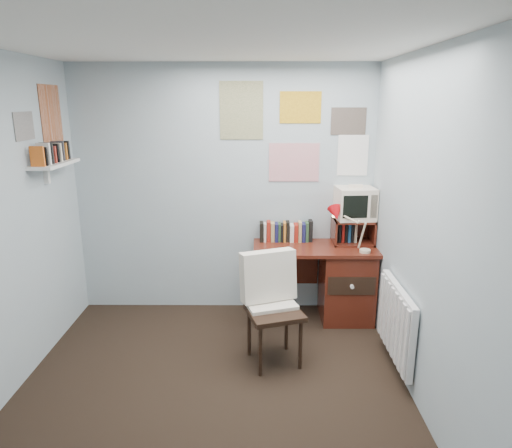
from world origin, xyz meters
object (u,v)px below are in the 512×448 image
at_px(desk_lamp, 366,233).
at_px(tv_riser, 353,231).
at_px(radiator, 396,322).
at_px(desk, 341,280).
at_px(desk_chair, 274,313).
at_px(crt_tv, 355,202).
at_px(wall_shelf, 55,164).

bearing_deg(desk_lamp, tv_riser, 120.44).
xyz_separation_m(desk_lamp, radiator, (0.11, -0.75, -0.53)).
relative_size(tv_riser, radiator, 0.50).
xyz_separation_m(desk, tv_riser, (0.12, 0.11, 0.48)).
bearing_deg(desk, tv_riser, 42.96).
xyz_separation_m(tv_riser, radiator, (0.17, -1.04, -0.47)).
bearing_deg(desk_chair, crt_tv, 32.33).
xyz_separation_m(desk_chair, tv_riser, (0.81, 0.94, 0.43)).
relative_size(desk, tv_riser, 3.00).
distance_m(desk_chair, wall_shelf, 2.26).
bearing_deg(desk_lamp, radiator, -63.70).
xyz_separation_m(desk_chair, wall_shelf, (-1.88, 0.45, 1.17)).
bearing_deg(tv_riser, crt_tv, 67.96).
relative_size(desk, desk_chair, 1.32).
bearing_deg(desk_chair, desk, 32.97).
bearing_deg(desk_lamp, wall_shelf, -157.66).
xyz_separation_m(desk_lamp, wall_shelf, (-2.75, -0.20, 0.67)).
bearing_deg(desk_lamp, desk_chair, -125.06).
height_order(crt_tv, radiator, crt_tv).
relative_size(desk_lamp, crt_tv, 1.03).
relative_size(crt_tv, radiator, 0.45).
height_order(desk_lamp, radiator, desk_lamp).
distance_m(desk, wall_shelf, 2.87).
relative_size(desk, desk_lamp, 3.21).
height_order(desk_chair, desk_lamp, desk_lamp).
xyz_separation_m(desk, desk_lamp, (0.18, -0.18, 0.54)).
xyz_separation_m(desk, wall_shelf, (-2.57, -0.38, 1.21)).
relative_size(desk_lamp, radiator, 0.47).
bearing_deg(crt_tv, radiator, -85.95).
height_order(tv_riser, wall_shelf, wall_shelf).
xyz_separation_m(desk_chair, radiator, (0.98, -0.10, -0.03)).
bearing_deg(desk_lamp, crt_tv, 118.23).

